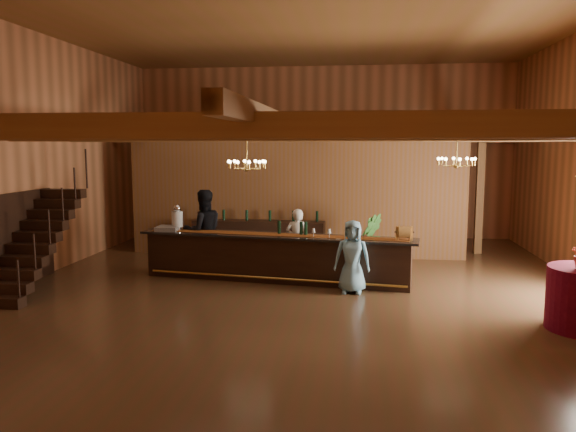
# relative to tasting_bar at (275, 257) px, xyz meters

# --- Properties ---
(floor) EXTENTS (14.00, 14.00, 0.00)m
(floor) POSITION_rel_tasting_bar_xyz_m (0.62, -0.65, -0.52)
(floor) COLOR #50321F
(floor) RESTS_ON ground
(ceiling) EXTENTS (14.00, 14.00, 0.00)m
(ceiling) POSITION_rel_tasting_bar_xyz_m (0.62, -0.65, 4.98)
(ceiling) COLOR brown
(ceiling) RESTS_ON wall_back
(wall_back) EXTENTS (12.00, 0.10, 5.50)m
(wall_back) POSITION_rel_tasting_bar_xyz_m (0.62, 6.35, 2.23)
(wall_back) COLOR #B97046
(wall_back) RESTS_ON floor
(wall_front) EXTENTS (12.00, 0.10, 5.50)m
(wall_front) POSITION_rel_tasting_bar_xyz_m (0.62, -7.65, 2.23)
(wall_front) COLOR #B97046
(wall_front) RESTS_ON floor
(wall_left) EXTENTS (0.10, 14.00, 5.50)m
(wall_left) POSITION_rel_tasting_bar_xyz_m (-5.38, -0.65, 2.23)
(wall_left) COLOR #B97046
(wall_left) RESTS_ON floor
(beam_grid) EXTENTS (11.90, 13.90, 0.39)m
(beam_grid) POSITION_rel_tasting_bar_xyz_m (0.62, -0.15, 2.72)
(beam_grid) COLOR brown
(beam_grid) RESTS_ON wall_left
(support_posts) EXTENTS (9.20, 10.20, 3.20)m
(support_posts) POSITION_rel_tasting_bar_xyz_m (0.62, -1.15, 1.08)
(support_posts) COLOR brown
(support_posts) RESTS_ON floor
(partition_wall) EXTENTS (9.00, 0.18, 3.10)m
(partition_wall) POSITION_rel_tasting_bar_xyz_m (0.12, 2.85, 1.03)
(partition_wall) COLOR brown
(partition_wall) RESTS_ON floor
(staircase) EXTENTS (1.00, 2.80, 2.00)m
(staircase) POSITION_rel_tasting_bar_xyz_m (-4.83, -1.39, 0.48)
(staircase) COLOR black
(staircase) RESTS_ON floor
(backroom_boxes) EXTENTS (4.10, 0.60, 1.10)m
(backroom_boxes) POSITION_rel_tasting_bar_xyz_m (0.32, 4.85, 0.00)
(backroom_boxes) COLOR black
(backroom_boxes) RESTS_ON floor
(tasting_bar) EXTENTS (6.23, 1.62, 1.04)m
(tasting_bar) POSITION_rel_tasting_bar_xyz_m (0.00, 0.00, 0.00)
(tasting_bar) COLOR black
(tasting_bar) RESTS_ON floor
(beverage_dispenser) EXTENTS (0.26, 0.26, 0.60)m
(beverage_dispenser) POSITION_rel_tasting_bar_xyz_m (-2.34, 0.38, 0.79)
(beverage_dispenser) COLOR silver
(beverage_dispenser) RESTS_ON tasting_bar
(glass_rack_tray) EXTENTS (0.50, 0.50, 0.10)m
(glass_rack_tray) POSITION_rel_tasting_bar_xyz_m (-2.54, 0.31, 0.56)
(glass_rack_tray) COLOR gray
(glass_rack_tray) RESTS_ON tasting_bar
(raffle_drum) EXTENTS (0.34, 0.24, 0.30)m
(raffle_drum) POSITION_rel_tasting_bar_xyz_m (2.75, -0.43, 0.68)
(raffle_drum) COLOR #A36F33
(raffle_drum) RESTS_ON tasting_bar
(bar_bottle_0) EXTENTS (0.07, 0.07, 0.30)m
(bar_bottle_0) POSITION_rel_tasting_bar_xyz_m (0.07, 0.11, 0.66)
(bar_bottle_0) COLOR black
(bar_bottle_0) RESTS_ON tasting_bar
(bar_bottle_1) EXTENTS (0.07, 0.07, 0.30)m
(bar_bottle_1) POSITION_rel_tasting_bar_xyz_m (0.57, 0.04, 0.66)
(bar_bottle_1) COLOR black
(bar_bottle_1) RESTS_ON tasting_bar
(bar_bottle_2) EXTENTS (0.07, 0.07, 0.30)m
(bar_bottle_2) POSITION_rel_tasting_bar_xyz_m (0.67, 0.03, 0.66)
(bar_bottle_2) COLOR black
(bar_bottle_2) RESTS_ON tasting_bar
(backbar_shelf) EXTENTS (3.55, 0.72, 0.99)m
(backbar_shelf) POSITION_rel_tasting_bar_xyz_m (-0.82, 2.51, -0.03)
(backbar_shelf) COLOR black
(backbar_shelf) RESTS_ON floor
(chandelier_left) EXTENTS (0.80, 0.80, 0.76)m
(chandelier_left) POSITION_rel_tasting_bar_xyz_m (-0.52, -0.50, 2.07)
(chandelier_left) COLOR gold
(chandelier_left) RESTS_ON beam_grid
(chandelier_right) EXTENTS (0.80, 0.80, 0.72)m
(chandelier_right) POSITION_rel_tasting_bar_xyz_m (3.89, 0.46, 2.12)
(chandelier_right) COLOR gold
(chandelier_right) RESTS_ON beam_grid
(bartender) EXTENTS (0.57, 0.40, 1.52)m
(bartender) POSITION_rel_tasting_bar_xyz_m (0.40, 0.83, 0.24)
(bartender) COLOR white
(bartender) RESTS_ON floor
(staff_second) EXTENTS (1.19, 1.11, 1.96)m
(staff_second) POSITION_rel_tasting_bar_xyz_m (-1.80, 0.65, 0.45)
(staff_second) COLOR black
(staff_second) RESTS_ON floor
(guest) EXTENTS (0.76, 0.52, 1.49)m
(guest) POSITION_rel_tasting_bar_xyz_m (1.69, -0.81, 0.22)
(guest) COLOR #70A7C5
(guest) RESTS_ON floor
(floor_plant) EXTENTS (0.90, 0.81, 1.34)m
(floor_plant) POSITION_rel_tasting_bar_xyz_m (2.04, 1.65, 0.15)
(floor_plant) COLOR #2E6525
(floor_plant) RESTS_ON floor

